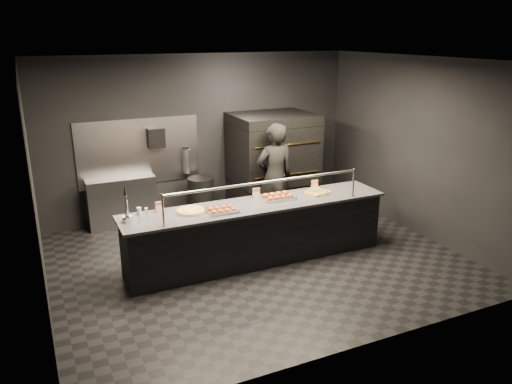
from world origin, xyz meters
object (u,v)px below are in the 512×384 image
Objects in this scene: service_counter at (257,232)px; towel_dispenser at (156,138)px; slider_tray_b at (278,196)px; trash_bin at (201,199)px; prep_shelf at (122,202)px; slider_tray_a at (222,210)px; worker at (275,177)px; pizza_oven at (272,163)px; beer_tap at (127,211)px; round_pizza at (191,211)px; fire_extinguisher at (186,161)px; square_pizza at (317,192)px.

towel_dispenser reaches higher than service_counter.
trash_bin is (-0.59, 1.96, -0.55)m from slider_tray_b.
prep_shelf is 3.43× the size of towel_dispenser.
slider_tray_a is 1.84m from worker.
trash_bin is (-1.40, 0.16, -0.57)m from pizza_oven.
slider_tray_a is at bearing -83.13° from towel_dispenser.
beer_tap is 1.10× the size of round_pizza.
round_pizza is at bearing -140.66° from pizza_oven.
towel_dispenser is at bearing 66.62° from beer_tap.
beer_tap reaches higher than fire_extinguisher.
pizza_oven is 2.69m from slider_tray_a.
pizza_oven is 3.78× the size of fire_extinguisher.
square_pizza reaches higher than prep_shelf.
towel_dispenser is 3.11m from square_pizza.
beer_tap reaches higher than slider_tray_b.
trash_bin is (0.15, -0.34, -0.66)m from fire_extinguisher.
slider_tray_b is at bearing 11.19° from slider_tray_a.
towel_dispenser reaches higher than prep_shelf.
service_counter is 0.63m from slider_tray_b.
square_pizza is at bearing -2.89° from slider_tray_b.
slider_tray_b is (2.30, 0.03, -0.12)m from beer_tap.
service_counter is 2.50m from fire_extinguisher.
slider_tray_b is (1.29, -2.29, -0.60)m from towel_dispenser.
slider_tray_a is 0.56× the size of trash_bin.
slider_tray_a is (0.41, -0.19, 0.01)m from round_pizza.
towel_dispenser is (0.70, 0.07, 1.10)m from prep_shelf.
pizza_oven is 4.28× the size of slider_tray_a.
prep_shelf is (-1.60, 2.32, -0.01)m from service_counter.
towel_dispenser reaches higher than round_pizza.
prep_shelf is at bearing -176.34° from fire_extinguisher.
slider_tray_a is at bearing -168.81° from slider_tray_b.
pizza_oven is 1.59× the size of prep_shelf.
pizza_oven reaches higher than towel_dispenser.
service_counter is at bearing -55.41° from prep_shelf.
towel_dispenser is 2.26m from worker.
trash_bin is 0.42× the size of worker.
towel_dispenser is 0.75× the size of round_pizza.
trash_bin is at bearing 122.58° from square_pizza.
slider_tray_b is 0.68m from square_pizza.
towel_dispenser is at bearing 87.32° from round_pizza.
pizza_oven is 3.46× the size of slider_tray_b.
trash_bin is at bearing 173.53° from pizza_oven.
prep_shelf is 3.02m from slider_tray_b.
slider_tray_b is (1.40, 0.01, 0.02)m from round_pizza.
towel_dispenser is at bearing 96.87° from slider_tray_a.
worker is (1.43, 1.17, 0.00)m from slider_tray_a.
pizza_oven is 1.97m from slider_tray_b.
service_counter is 1.44m from worker.
slider_tray_a is (1.00, -2.42, 0.50)m from prep_shelf.
round_pizza is 2.08m from square_pizza.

